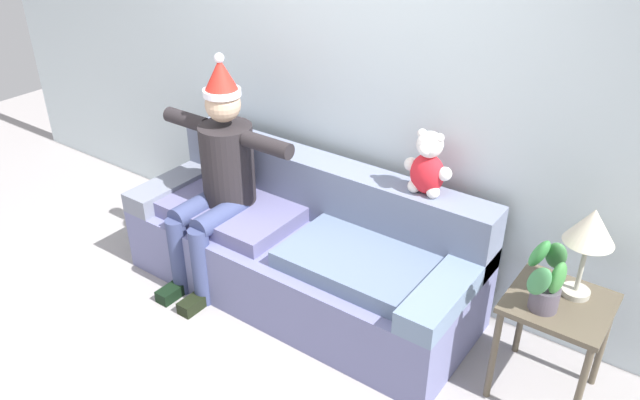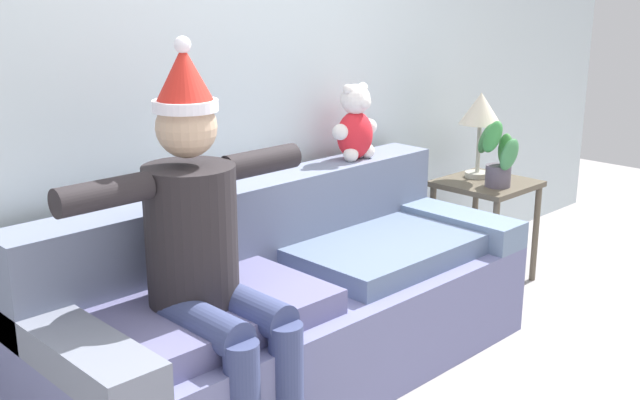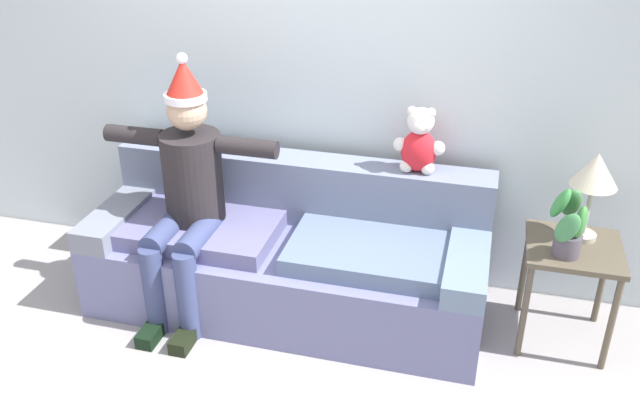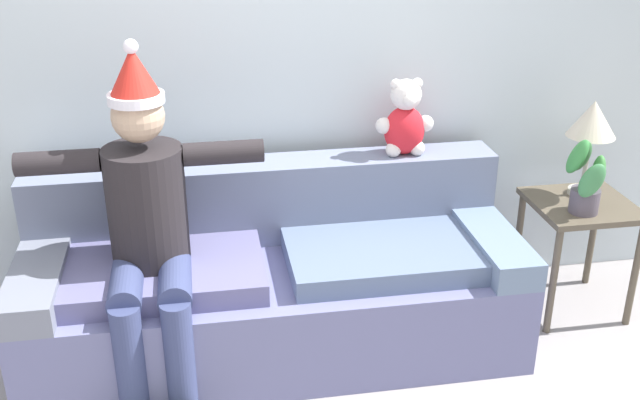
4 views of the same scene
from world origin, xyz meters
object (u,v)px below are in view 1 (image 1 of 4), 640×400
teddy_bear (428,166)px  table_lamp (591,230)px  person_seated (218,174)px  potted_plant (547,278)px  side_table (556,317)px  couch (303,248)px

teddy_bear → table_lamp: size_ratio=0.77×
person_seated → potted_plant: (2.04, 0.11, 0.01)m
side_table → potted_plant: 0.30m
couch → side_table: (1.56, 0.05, 0.17)m
side_table → table_lamp: (0.04, 0.10, 0.48)m
side_table → table_lamp: bearing=66.2°
table_lamp → potted_plant: table_lamp is taller
couch → teddy_bear: teddy_bear is taller
side_table → table_lamp: table_lamp is taller
potted_plant → table_lamp: bearing=62.2°
couch → side_table: couch is taller
side_table → person_seated: bearing=-174.3°
teddy_bear → potted_plant: (0.81, -0.32, -0.23)m
person_seated → side_table: bearing=5.7°
person_seated → potted_plant: 2.05m
table_lamp → potted_plant: (-0.11, -0.20, -0.20)m
couch → teddy_bear: bearing=20.6°
couch → person_seated: (-0.54, -0.16, 0.44)m
potted_plant → side_table: bearing=58.7°
person_seated → table_lamp: bearing=8.2°
couch → table_lamp: table_lamp is taller
side_table → table_lamp: size_ratio=1.22×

